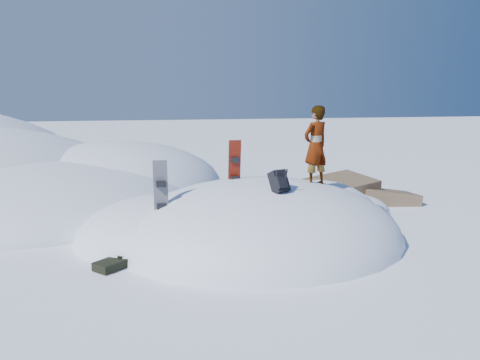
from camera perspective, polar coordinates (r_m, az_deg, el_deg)
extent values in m
plane|color=white|center=(11.52, 2.51, -7.32)|extent=(120.00, 120.00, 0.00)
ellipsoid|color=silver|center=(11.52, 2.51, -7.32)|extent=(7.00, 6.00, 3.00)
ellipsoid|color=silver|center=(11.71, -8.81, -7.14)|extent=(4.40, 4.00, 2.20)
ellipsoid|color=silver|center=(12.83, 9.29, -5.62)|extent=(3.60, 3.20, 2.50)
ellipsoid|color=silver|center=(16.20, -23.73, -3.04)|extent=(10.00, 9.00, 2.80)
ellipsoid|color=silver|center=(18.39, -14.71, -1.02)|extent=(8.00, 8.00, 3.60)
ellipsoid|color=silver|center=(15.15, -22.51, -3.82)|extent=(6.00, 5.00, 1.80)
cube|color=brown|center=(15.83, 11.67, -2.31)|extent=(2.82, 2.41, 1.62)
cube|color=brown|center=(16.27, 17.36, -2.95)|extent=(2.16, 1.80, 1.33)
cube|color=brown|center=(17.16, 11.77, -1.69)|extent=(2.08, 2.01, 1.10)
ellipsoid|color=silver|center=(14.80, 11.89, -3.58)|extent=(3.20, 2.40, 1.00)
cube|color=#AA1E09|center=(11.49, -0.70, 0.96)|extent=(0.32, 0.30, 1.60)
cube|color=black|center=(11.38, -0.63, 2.52)|extent=(0.20, 0.14, 0.14)
cube|color=black|center=(11.45, -0.63, 0.11)|extent=(0.20, 0.14, 0.14)
cube|color=black|center=(10.43, -9.60, -2.23)|extent=(0.32, 0.15, 1.69)
cube|color=black|center=(10.30, -9.63, -0.48)|extent=(0.20, 0.12, 0.14)
cube|color=black|center=(10.40, -9.55, -3.22)|extent=(0.20, 0.12, 0.14)
cube|color=black|center=(10.26, 4.77, -0.23)|extent=(0.49, 0.53, 0.55)
cube|color=black|center=(10.12, 5.04, -0.26)|extent=(0.30, 0.29, 0.29)
cylinder|color=black|center=(10.08, 4.43, 0.35)|extent=(0.04, 0.20, 0.36)
cylinder|color=black|center=(10.15, 5.60, 0.40)|extent=(0.04, 0.20, 0.36)
cube|color=black|center=(9.97, -15.46, -9.92)|extent=(0.76, 0.74, 0.17)
cube|color=black|center=(10.12, -13.79, -9.08)|extent=(0.36, 0.28, 0.12)
imported|color=slate|center=(11.49, 9.20, 4.11)|extent=(0.83, 0.70, 1.95)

